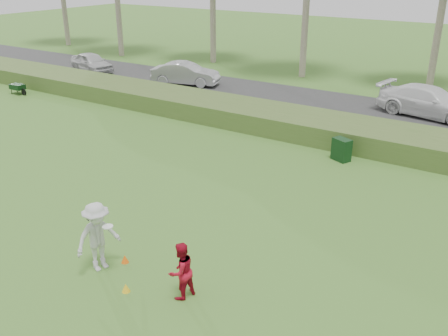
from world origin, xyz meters
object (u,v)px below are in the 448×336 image
Objects in this scene: cone_yellow at (126,288)px; car_mid at (186,74)px; utility_cabinet at (341,150)px; car_right at (430,102)px; cone_orange at (125,259)px; player_red at (181,271)px; car_left at (92,62)px; player_white at (98,237)px.

cone_yellow is 0.05× the size of car_mid.
utility_cabinet is 0.17× the size of car_right.
cone_orange is at bearing -165.44° from car_mid.
car_right is at bearing 81.59° from cone_yellow.
player_red is 0.37× the size of car_left.
cone_orange is 1.28m from cone_yellow.
car_left is 7.90m from car_mid.
utility_cabinet is (2.48, 10.64, -0.49)m from player_white.
cone_yellow is 0.06× the size of car_left.
car_left is 0.91× the size of car_mid.
cone_yellow is at bearing -178.97° from car_right.
car_right is (1.57, 8.01, 0.36)m from utility_cabinet.
cone_orange is (0.34, 0.53, -0.83)m from player_white.
cone_orange is 20.05m from car_mid.
player_white is 20.31m from car_mid.
cone_orange is at bearing 177.86° from car_right.
player_red is 2.26m from cone_orange.
player_red is 0.28× the size of car_right.
utility_cabinet is at bearing -92.42° from car_left.
player_white is 8.47× the size of cone_orange.
car_left is at bearing 138.65° from cone_orange.
car_right is (14.47, 1.20, 0.05)m from car_mid.
utility_cabinet is (-0.01, 10.43, -0.27)m from player_red.
cone_yellow reaches higher than cone_orange.
cone_orange is at bearing -116.90° from car_left.
cone_yellow is at bearing -164.72° from car_mid.
player_red is 6.41× the size of cone_yellow.
utility_cabinet is at bearing -167.26° from player_red.
car_mid is at bearing -71.93° from car_left.
cone_yellow is (-1.25, -0.59, -0.61)m from player_red.
player_white is 0.44× the size of car_mid.
car_right reaches higher than player_red.
cone_yellow is 26.12m from car_left.
utility_cabinet is at bearing 83.56° from cone_yellow.
player_red reaches higher than utility_cabinet.
player_white is 8.33× the size of cone_yellow.
cone_orange is 18.50m from car_right.
car_mid reaches higher than utility_cabinet.
player_red is at bearing -8.63° from cone_orange.
player_white is 0.48× the size of car_left.
player_red is 21.53m from car_mid.
player_white is 2.51m from player_red.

